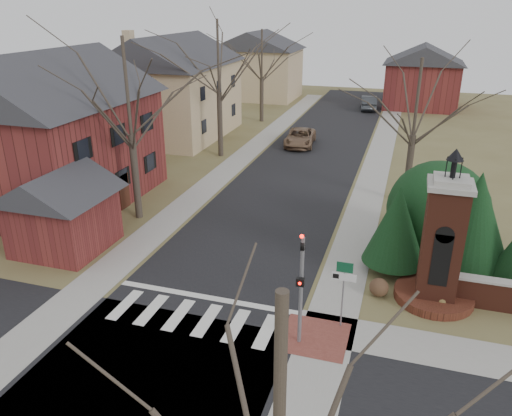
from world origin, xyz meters
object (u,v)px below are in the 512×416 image
at_px(traffic_signal_pole, 301,280).
at_px(brick_gate_monument, 440,253).
at_px(sign_post, 344,282).
at_px(distant_car, 369,103).
at_px(pickup_truck, 300,137).

distance_m(traffic_signal_pole, brick_gate_monument, 6.47).
relative_size(traffic_signal_pole, brick_gate_monument, 0.69).
distance_m(sign_post, distant_car, 42.55).
distance_m(traffic_signal_pole, distant_car, 43.91).
bearing_deg(traffic_signal_pole, brick_gate_monument, 43.24).
bearing_deg(sign_post, brick_gate_monument, 41.42).
bearing_deg(brick_gate_monument, pickup_truck, 115.83).
relative_size(traffic_signal_pole, distant_car, 0.94).
bearing_deg(distant_car, traffic_signal_pole, 85.62).
xyz_separation_m(sign_post, brick_gate_monument, (3.41, 3.01, 0.22)).
bearing_deg(distant_car, sign_post, 87.44).
height_order(sign_post, brick_gate_monument, brick_gate_monument).
height_order(traffic_signal_pole, brick_gate_monument, brick_gate_monument).
bearing_deg(pickup_truck, brick_gate_monument, -69.60).
bearing_deg(brick_gate_monument, sign_post, -138.58).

